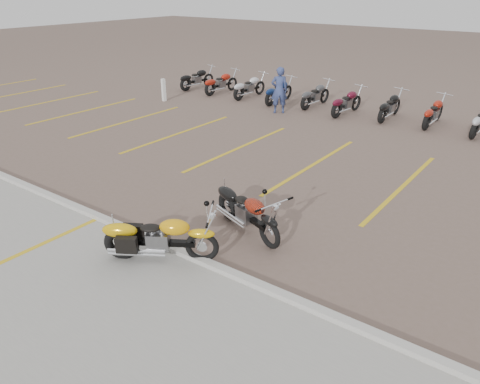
{
  "coord_description": "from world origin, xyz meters",
  "views": [
    {
      "loc": [
        5.98,
        -7.73,
        4.99
      ],
      "look_at": [
        0.41,
        -0.18,
        0.75
      ],
      "focal_mm": 35.0,
      "sensor_mm": 36.0,
      "label": 1
    }
  ],
  "objects_px": {
    "flame_cruiser": "(247,213)",
    "bollard": "(164,90)",
    "yellow_cruiser": "(158,239)",
    "person_a": "(279,90)"
  },
  "relations": [
    {
      "from": "flame_cruiser",
      "to": "bollard",
      "type": "relative_size",
      "value": 2.14
    },
    {
      "from": "bollard",
      "to": "flame_cruiser",
      "type": "bearing_deg",
      "value": -37.14
    },
    {
      "from": "bollard",
      "to": "yellow_cruiser",
      "type": "bearing_deg",
      "value": -45.52
    },
    {
      "from": "flame_cruiser",
      "to": "bollard",
      "type": "distance_m",
      "value": 12.78
    },
    {
      "from": "yellow_cruiser",
      "to": "person_a",
      "type": "xyz_separation_m",
      "value": [
        -4.15,
        10.97,
        0.48
      ]
    },
    {
      "from": "yellow_cruiser",
      "to": "bollard",
      "type": "bearing_deg",
      "value": 102.63
    },
    {
      "from": "person_a",
      "to": "bollard",
      "type": "bearing_deg",
      "value": -27.11
    },
    {
      "from": "yellow_cruiser",
      "to": "bollard",
      "type": "height_order",
      "value": "bollard"
    },
    {
      "from": "flame_cruiser",
      "to": "person_a",
      "type": "distance_m",
      "value": 10.27
    },
    {
      "from": "person_a",
      "to": "bollard",
      "type": "distance_m",
      "value": 5.5
    }
  ]
}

